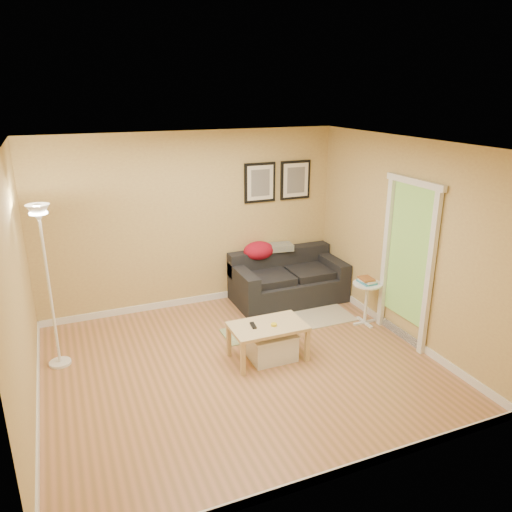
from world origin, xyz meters
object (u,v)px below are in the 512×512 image
object	(u,v)px
storage_bin	(272,346)
book_stack	(367,280)
sofa	(289,278)
floor_lamp	(50,293)
side_table	(366,303)
coffee_table	(268,342)

from	to	relation	value
storage_bin	book_stack	world-z (taller)	book_stack
sofa	floor_lamp	bearing A→B (deg)	-168.98
storage_bin	side_table	world-z (taller)	side_table
sofa	side_table	distance (m)	1.32
storage_bin	coffee_table	bearing A→B (deg)	141.49
side_table	book_stack	size ratio (longest dim) A/B	2.48
storage_bin	sofa	bearing A→B (deg)	57.60
sofa	floor_lamp	xyz separation A→B (m)	(-3.38, -0.66, 0.56)
storage_bin	side_table	size ratio (longest dim) A/B	0.92
coffee_table	book_stack	size ratio (longest dim) A/B	3.68
coffee_table	sofa	bearing A→B (deg)	61.43
sofa	book_stack	distance (m)	1.33
sofa	floor_lamp	world-z (taller)	floor_lamp
book_stack	coffee_table	bearing A→B (deg)	-150.10
side_table	floor_lamp	distance (m)	4.10
book_stack	floor_lamp	xyz separation A→B (m)	(-4.02, 0.48, 0.29)
coffee_table	side_table	bearing A→B (deg)	17.33
coffee_table	storage_bin	xyz separation A→B (m)	(0.04, -0.04, -0.05)
side_table	floor_lamp	xyz separation A→B (m)	(-4.02, 0.49, 0.63)
floor_lamp	storage_bin	bearing A→B (deg)	-19.79
sofa	storage_bin	bearing A→B (deg)	-122.40
coffee_table	side_table	distance (m)	1.69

